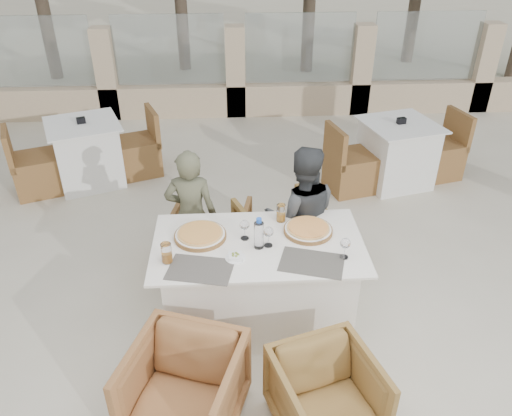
{
  "coord_description": "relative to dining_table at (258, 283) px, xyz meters",
  "views": [
    {
      "loc": [
        -0.13,
        -3.01,
        2.96
      ],
      "look_at": [
        0.07,
        0.35,
        0.9
      ],
      "focal_mm": 35.0,
      "sensor_mm": 36.0,
      "label": 1
    }
  ],
  "objects": [
    {
      "name": "ground",
      "position": [
        -0.07,
        -0.05,
        -0.39
      ],
      "size": [
        80.0,
        80.0,
        0.0
      ],
      "primitive_type": "plane",
      "color": "beige",
      "rests_on": "ground"
    },
    {
      "name": "sand_patch",
      "position": [
        -0.07,
        13.95,
        -0.38
      ],
      "size": [
        30.0,
        16.0,
        0.01
      ],
      "primitive_type": "cube",
      "color": "beige",
      "rests_on": "ground"
    },
    {
      "name": "perimeter_wall_far",
      "position": [
        -0.07,
        4.75,
        0.42
      ],
      "size": [
        10.0,
        0.34,
        1.6
      ],
      "primitive_type": null,
      "color": "beige",
      "rests_on": "ground"
    },
    {
      "name": "dining_table",
      "position": [
        0.0,
        0.0,
        0.0
      ],
      "size": [
        1.6,
        0.9,
        0.77
      ],
      "primitive_type": null,
      "color": "white",
      "rests_on": "ground"
    },
    {
      "name": "placemat_near_left",
      "position": [
        -0.43,
        -0.29,
        0.39
      ],
      "size": [
        0.5,
        0.39,
        0.0
      ],
      "primitive_type": "cube",
      "rotation": [
        0.0,
        0.0,
        -0.22
      ],
      "color": "#59534C",
      "rests_on": "dining_table"
    },
    {
      "name": "placemat_near_right",
      "position": [
        0.37,
        -0.26,
        0.39
      ],
      "size": [
        0.52,
        0.42,
        0.0
      ],
      "primitive_type": "cube",
      "rotation": [
        0.0,
        0.0,
        -0.29
      ],
      "color": "#545048",
      "rests_on": "dining_table"
    },
    {
      "name": "pizza_left",
      "position": [
        -0.44,
        0.1,
        0.41
      ],
      "size": [
        0.52,
        0.52,
        0.05
      ],
      "primitive_type": "cylinder",
      "rotation": [
        0.0,
        0.0,
        -0.39
      ],
      "color": "#CD651C",
      "rests_on": "dining_table"
    },
    {
      "name": "pizza_right",
      "position": [
        0.4,
        0.13,
        0.41
      ],
      "size": [
        0.51,
        0.51,
        0.05
      ],
      "primitive_type": "cylinder",
      "rotation": [
        0.0,
        0.0,
        0.43
      ],
      "color": "orange",
      "rests_on": "dining_table"
    },
    {
      "name": "water_bottle",
      "position": [
        0.0,
        -0.05,
        0.51
      ],
      "size": [
        0.08,
        0.08,
        0.25
      ],
      "primitive_type": "cylinder",
      "rotation": [
        0.0,
        0.0,
        0.12
      ],
      "color": "#A4C0D8",
      "rests_on": "dining_table"
    },
    {
      "name": "wine_glass_centre",
      "position": [
        -0.1,
        0.07,
        0.48
      ],
      "size": [
        0.08,
        0.08,
        0.18
      ],
      "primitive_type": null,
      "rotation": [
        0.0,
        0.0,
        0.13
      ],
      "color": "white",
      "rests_on": "dining_table"
    },
    {
      "name": "wine_glass_near",
      "position": [
        0.07,
        -0.03,
        0.48
      ],
      "size": [
        0.1,
        0.1,
        0.18
      ],
      "primitive_type": null,
      "rotation": [
        0.0,
        0.0,
        -0.41
      ],
      "color": "white",
      "rests_on": "dining_table"
    },
    {
      "name": "wine_glass_corner",
      "position": [
        0.61,
        -0.21,
        0.48
      ],
      "size": [
        0.09,
        0.09,
        0.18
      ],
      "primitive_type": null,
      "rotation": [
        0.0,
        0.0,
        0.24
      ],
      "color": "silver",
      "rests_on": "dining_table"
    },
    {
      "name": "beer_glass_left",
      "position": [
        -0.66,
        -0.19,
        0.46
      ],
      "size": [
        0.08,
        0.08,
        0.15
      ],
      "primitive_type": "cylinder",
      "rotation": [
        0.0,
        0.0,
        0.03
      ],
      "color": "orange",
      "rests_on": "dining_table"
    },
    {
      "name": "beer_glass_right",
      "position": [
        0.2,
        0.31,
        0.46
      ],
      "size": [
        0.09,
        0.09,
        0.15
      ],
      "primitive_type": "cylinder",
      "rotation": [
        0.0,
        0.0,
        -0.21
      ],
      "color": "orange",
      "rests_on": "dining_table"
    },
    {
      "name": "olive_dish",
      "position": [
        -0.18,
        -0.18,
        0.41
      ],
      "size": [
        0.13,
        0.13,
        0.04
      ],
      "primitive_type": null,
      "rotation": [
        0.0,
        0.0,
        -0.25
      ],
      "color": "white",
      "rests_on": "dining_table"
    },
    {
      "name": "armchair_far_left",
      "position": [
        -0.39,
        0.72,
        -0.07
      ],
      "size": [
        0.8,
        0.82,
        0.64
      ],
      "primitive_type": "imported",
      "rotation": [
        0.0,
        0.0,
        2.95
      ],
      "color": "olive",
      "rests_on": "ground"
    },
    {
      "name": "armchair_far_right",
      "position": [
        0.26,
        0.7,
        -0.05
      ],
      "size": [
        0.94,
        0.95,
        0.67
      ],
      "primitive_type": "imported",
      "rotation": [
        0.0,
        0.0,
        3.51
      ],
      "color": "olive",
      "rests_on": "ground"
    },
    {
      "name": "armchair_near_left",
      "position": [
        -0.53,
        -0.94,
        -0.07
      ],
      "size": [
        0.87,
        0.89,
        0.64
      ],
      "primitive_type": "imported",
      "rotation": [
        0.0,
        0.0,
        -0.33
      ],
      "color": "#9B6538",
      "rests_on": "ground"
    },
    {
      "name": "armchair_near_right",
      "position": [
        0.37,
        -1.03,
        -0.09
      ],
      "size": [
        0.78,
        0.79,
        0.58
      ],
      "primitive_type": "imported",
      "rotation": [
        0.0,
        0.0,
        0.3
      ],
      "color": "olive",
      "rests_on": "ground"
    },
    {
      "name": "diner_left",
      "position": [
        -0.55,
        0.66,
        0.24
      ],
      "size": [
        0.48,
        0.33,
        1.24
      ],
      "primitive_type": "imported",
      "rotation": [
        0.0,
        0.0,
        3.07
      ],
      "color": "#5C5D43",
      "rests_on": "ground"
    },
    {
      "name": "diner_right",
      "position": [
        0.4,
        0.52,
        0.27
      ],
      "size": [
        0.65,
        0.51,
        1.32
      ],
      "primitive_type": "imported",
      "rotation": [
        0.0,
        0.0,
        3.13
      ],
      "color": "#3C3F42",
      "rests_on": "ground"
    },
    {
      "name": "bg_table_a",
      "position": [
        -1.92,
        2.53,
        0.0
      ],
      "size": [
        1.82,
        1.35,
        0.77
      ],
      "primitive_type": null,
      "rotation": [
        0.0,
        0.0,
        0.36
      ],
      "color": "white",
      "rests_on": "ground"
    },
    {
      "name": "bg_table_b",
      "position": [
        1.81,
        2.3,
        0.0
      ],
      "size": [
        1.79,
        1.2,
        0.77
      ],
      "primitive_type": null,
      "rotation": [
        0.0,
        0.0,
        0.25
      ],
      "color": "white",
      "rests_on": "ground"
    }
  ]
}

